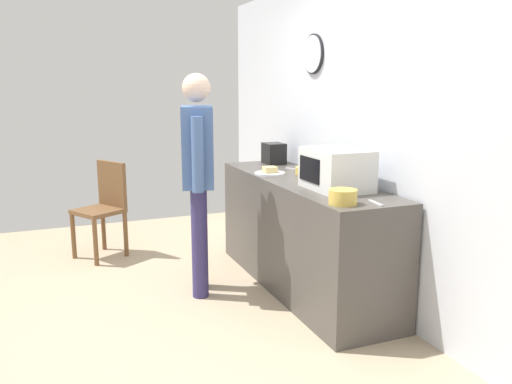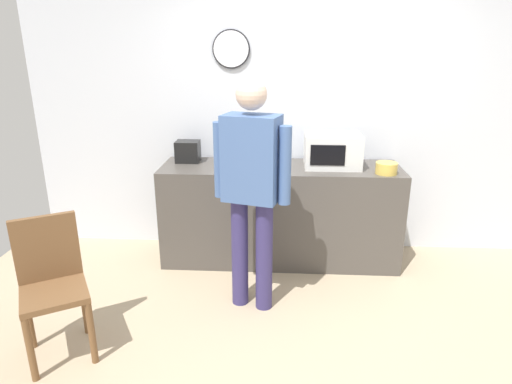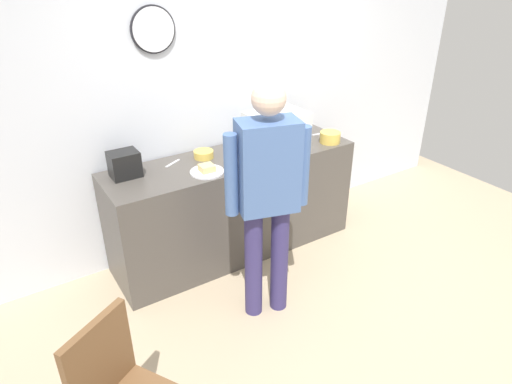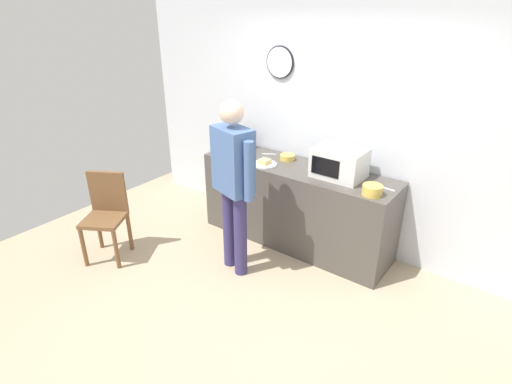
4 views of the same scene
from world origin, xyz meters
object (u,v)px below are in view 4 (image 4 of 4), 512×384
cereal_bowl (287,157)px  wooden_chair (106,212)px  sandwich_plate (265,163)px  spoon_utensil (269,154)px  person_standing (233,177)px  fork_utensil (386,189)px  salad_bowl (372,190)px  toaster (241,140)px  microwave (339,163)px

cereal_bowl → wooden_chair: size_ratio=0.18×
sandwich_plate → spoon_utensil: size_ratio=1.57×
person_standing → spoon_utensil: bearing=105.7°
fork_utensil → wooden_chair: bearing=-149.0°
cereal_bowl → fork_utensil: bearing=-4.4°
salad_bowl → fork_utensil: (0.06, 0.21, -0.04)m
fork_utensil → person_standing: bearing=-144.0°
cereal_bowl → person_standing: bearing=-89.8°
person_standing → wooden_chair: bearing=-154.3°
sandwich_plate → person_standing: size_ratio=0.15×
toaster → spoon_utensil: toaster is taller
microwave → spoon_utensil: (-0.95, 0.11, -0.15)m
cereal_bowl → toaster: (-0.67, 0.00, 0.07)m
wooden_chair → toaster: bearing=69.1°
salad_bowl → spoon_utensil: bearing=166.8°
salad_bowl → spoon_utensil: salad_bowl is taller
cereal_bowl → sandwich_plate: bearing=-112.1°
salad_bowl → fork_utensil: salad_bowl is taller
wooden_chair → cereal_bowl: bearing=51.0°
salad_bowl → toaster: 1.82m
cereal_bowl → person_standing: 0.95m
spoon_utensil → wooden_chair: 1.92m
sandwich_plate → toaster: toaster is taller
toaster → wooden_chair: size_ratio=0.23×
microwave → fork_utensil: microwave is taller
cereal_bowl → fork_utensil: (1.19, -0.09, -0.03)m
fork_utensil → person_standing: size_ratio=0.10×
cereal_bowl → wooden_chair: (-1.27, -1.56, -0.44)m
salad_bowl → wooden_chair: salad_bowl is taller
salad_bowl → wooden_chair: size_ratio=0.20×
cereal_bowl → person_standing: (0.00, -0.95, 0.08)m
wooden_chair → fork_utensil: bearing=31.0°
person_standing → sandwich_plate: bearing=99.8°
spoon_utensil → person_standing: size_ratio=0.10×
microwave → toaster: bearing=176.1°
salad_bowl → person_standing: (-1.12, -0.65, 0.06)m
microwave → fork_utensil: (0.51, 0.00, -0.15)m
cereal_bowl → toaster: toaster is taller
sandwich_plate → fork_utensil: bearing=8.3°
salad_bowl → sandwich_plate: bearing=178.9°
spoon_utensil → fork_utensil: bearing=-4.5°
microwave → cereal_bowl: microwave is taller
fork_utensil → spoon_utensil: 1.46m
microwave → cereal_bowl: 0.70m
microwave → person_standing: bearing=-128.1°
salad_bowl → spoon_utensil: (-1.40, 0.33, -0.04)m
toaster → spoon_utensil: (0.40, 0.02, -0.10)m
microwave → spoon_utensil: size_ratio=2.94×
sandwich_plate → salad_bowl: 1.24m
spoon_utensil → person_standing: bearing=-74.3°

